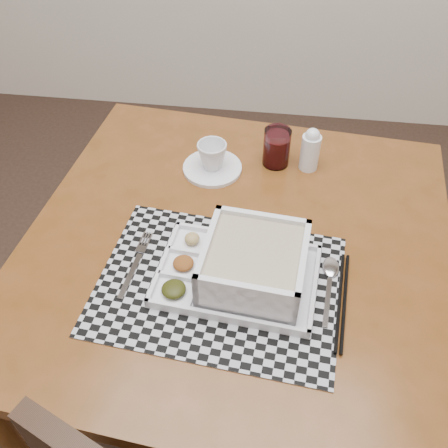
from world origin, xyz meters
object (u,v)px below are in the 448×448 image
(cup, at_px, (212,156))
(creamer_bottle, at_px, (310,150))
(dining_table, at_px, (236,261))
(serving_tray, at_px, (249,267))
(juice_glass, at_px, (277,149))

(cup, bearing_deg, creamer_bottle, 18.36)
(cup, xyz_separation_m, creamer_bottle, (0.24, 0.04, 0.01))
(dining_table, xyz_separation_m, cup, (-0.09, 0.24, 0.12))
(dining_table, height_order, creamer_bottle, creamer_bottle)
(serving_tray, distance_m, creamer_bottle, 0.40)
(juice_glass, relative_size, creamer_bottle, 0.85)
(serving_tray, xyz_separation_m, creamer_bottle, (0.12, 0.39, 0.01))
(dining_table, relative_size, juice_glass, 10.18)
(juice_glass, height_order, creamer_bottle, creamer_bottle)
(dining_table, bearing_deg, cup, 110.62)
(juice_glass, bearing_deg, dining_table, -103.62)
(serving_tray, bearing_deg, creamer_bottle, 73.21)
(dining_table, distance_m, serving_tray, 0.16)
(cup, bearing_deg, serving_tray, -61.45)
(serving_tray, bearing_deg, dining_table, 108.16)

